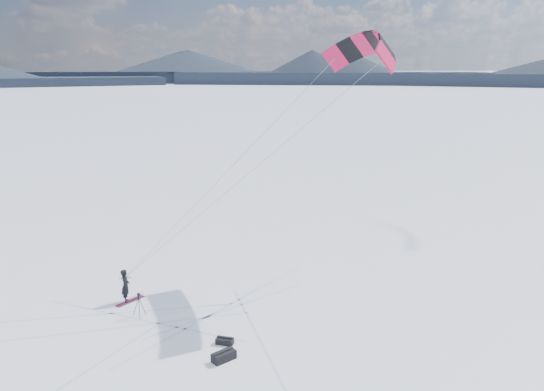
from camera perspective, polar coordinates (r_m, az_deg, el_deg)
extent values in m
plane|color=white|center=(24.35, -13.87, -14.67)|extent=(1800.00, 1800.00, 0.00)
cube|color=black|center=(336.90, 22.61, 11.43)|extent=(147.80, 124.57, 5.88)
cone|color=black|center=(336.84, 22.65, 11.93)|extent=(89.40, 89.40, 8.00)
cube|color=black|center=(340.14, 5.26, 12.43)|extent=(156.56, 89.15, 5.88)
cone|color=black|center=(340.08, 5.27, 12.92)|extent=(80.64, 80.64, 8.00)
cube|color=black|center=(341.53, -12.03, 12.19)|extent=(150.00, 45.00, 5.88)
cone|color=black|center=(341.47, -12.06, 12.69)|extent=(64.00, 64.00, 8.00)
cube|color=silver|center=(23.30, -22.51, -16.77)|extent=(3.52, 7.29, 0.01)
cube|color=silver|center=(25.02, -17.59, -14.11)|extent=(6.45, 7.79, 0.01)
cube|color=silver|center=(26.93, -13.44, -11.73)|extent=(11.66, 3.07, 0.01)
cube|color=silver|center=(21.88, -9.18, -17.93)|extent=(1.27, 5.91, 0.01)
cube|color=silver|center=(23.96, -5.24, -14.78)|extent=(6.52, 4.83, 0.01)
cube|color=silver|center=(26.19, -2.04, -12.10)|extent=(8.85, 4.87, 0.01)
imported|color=black|center=(27.86, -15.37, -10.96)|extent=(0.47, 0.66, 1.71)
cube|color=maroon|center=(27.83, -15.00, -10.91)|extent=(1.39, 1.25, 0.04)
cylinder|color=black|center=(26.08, -13.78, -11.44)|extent=(0.31, 0.22, 1.00)
cylinder|color=black|center=(26.07, -14.43, -11.48)|extent=(0.33, 0.18, 1.00)
cylinder|color=black|center=(25.85, -14.08, -11.69)|extent=(0.05, 0.36, 1.00)
cylinder|color=black|center=(25.86, -14.14, -10.86)|extent=(0.03, 0.03, 0.32)
cube|color=black|center=(25.77, -14.17, -10.43)|extent=(0.09, 0.09, 0.05)
cube|color=black|center=(25.74, -14.18, -10.26)|extent=(0.15, 0.14, 0.09)
cylinder|color=black|center=(25.81, -14.17, -10.19)|extent=(0.06, 0.09, 0.06)
cube|color=black|center=(22.15, -5.21, -16.83)|extent=(1.06, 0.86, 0.36)
cylinder|color=black|center=(22.05, -5.23, -16.38)|extent=(0.85, 0.52, 0.09)
cube|color=black|center=(23.27, -5.11, -15.34)|extent=(0.81, 0.64, 0.27)
cylinder|color=black|center=(23.20, -5.12, -15.00)|extent=(0.66, 0.38, 0.08)
cube|color=#C71445|center=(25.90, 12.14, 14.36)|extent=(1.45, 0.91, 1.58)
cube|color=black|center=(26.84, 12.27, 15.24)|extent=(1.27, 1.06, 1.44)
cube|color=#C71445|center=(27.84, 11.86, 15.76)|extent=(1.06, 1.12, 1.28)
cube|color=black|center=(28.83, 11.00, 15.91)|extent=(1.07, 1.13, 1.10)
cube|color=#C71445|center=(29.72, 9.79, 15.71)|extent=(1.27, 1.09, 1.28)
cube|color=black|center=(30.44, 8.37, 15.21)|extent=(1.44, 0.99, 1.44)
cube|color=#C71445|center=(30.94, 6.83, 14.45)|extent=(1.58, 0.80, 1.58)
cylinder|color=gray|center=(25.35, -2.23, 2.67)|extent=(12.49, 1.52, 10.57)
cylinder|color=gray|center=(28.03, -3.78, 3.73)|extent=(11.89, 4.14, 10.57)
cylinder|color=black|center=(27.37, -15.54, -8.55)|extent=(0.55, 0.09, 0.03)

